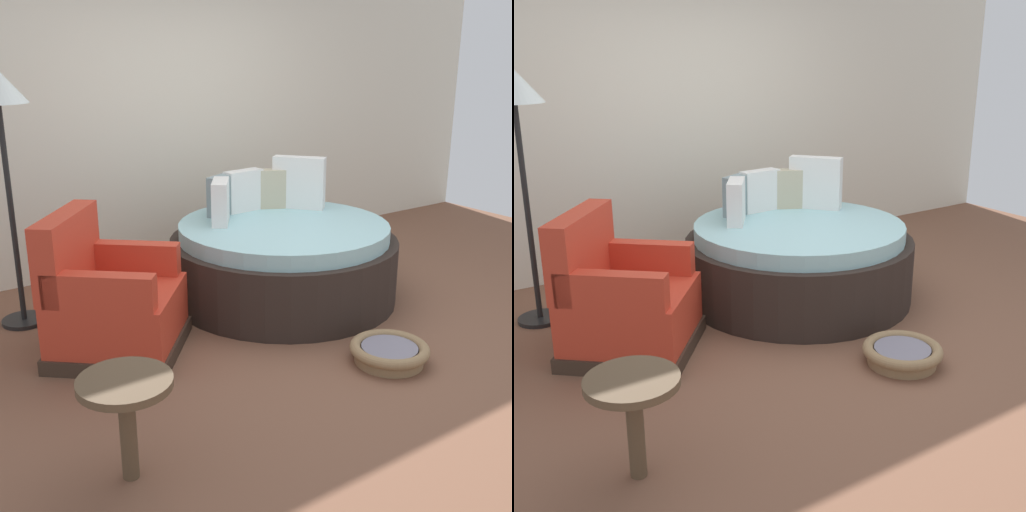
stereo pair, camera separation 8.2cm
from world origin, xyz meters
TOP-DOWN VIEW (x-y plane):
  - ground_plane at (0.00, 0.00)m, footprint 8.00×8.00m
  - back_wall at (0.00, 2.12)m, footprint 8.00×0.12m
  - round_daybed at (0.25, 0.66)m, footprint 1.80×1.80m
  - red_armchair at (-1.27, 0.50)m, footprint 1.13×1.13m
  - pet_basket at (0.11, -0.67)m, footprint 0.51×0.51m
  - side_table at (-1.73, -0.79)m, footprint 0.44×0.44m

SIDE VIEW (x-z plane):
  - ground_plane at x=0.00m, z-range -0.02..0.00m
  - pet_basket at x=0.11m, z-range 0.01..0.14m
  - round_daybed at x=0.25m, z-range -0.21..0.85m
  - red_armchair at x=-1.27m, z-range -0.14..0.80m
  - side_table at x=-1.73m, z-range 0.17..0.69m
  - back_wall at x=0.00m, z-range 0.00..3.14m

